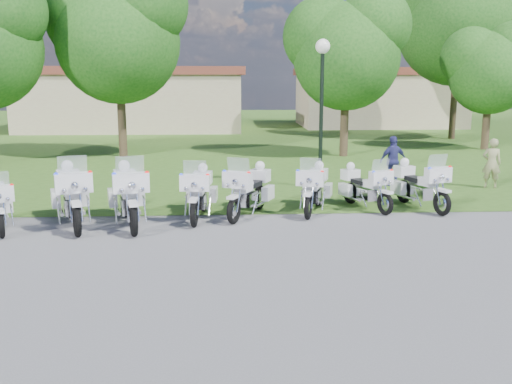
{
  "coord_description": "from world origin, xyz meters",
  "views": [
    {
      "loc": [
        0.1,
        -11.02,
        3.4
      ],
      "look_at": [
        0.73,
        1.2,
        0.95
      ],
      "focal_mm": 40.0,
      "sensor_mm": 36.0,
      "label": 1
    }
  ],
  "objects_px": {
    "bystander_a": "(492,164)",
    "motorcycle_7": "(365,186)",
    "lamp_post": "(322,78)",
    "motorcycle_5": "(249,190)",
    "motorcycle_3": "(128,194)",
    "motorcycle_6": "(315,187)",
    "motorcycle_4": "(199,192)",
    "motorcycle_2": "(72,195)",
    "bystander_c": "(393,161)",
    "motorcycle_8": "(419,184)"
  },
  "relations": [
    {
      "from": "bystander_a",
      "to": "motorcycle_7",
      "type": "bearing_deg",
      "value": 45.34
    },
    {
      "from": "lamp_post",
      "to": "motorcycle_5",
      "type": "bearing_deg",
      "value": -124.13
    },
    {
      "from": "lamp_post",
      "to": "motorcycle_3",
      "type": "bearing_deg",
      "value": -140.8
    },
    {
      "from": "motorcycle_6",
      "to": "motorcycle_5",
      "type": "bearing_deg",
      "value": 29.62
    },
    {
      "from": "motorcycle_4",
      "to": "motorcycle_2",
      "type": "bearing_deg",
      "value": 17.03
    },
    {
      "from": "motorcycle_3",
      "to": "motorcycle_7",
      "type": "relative_size",
      "value": 1.29
    },
    {
      "from": "motorcycle_4",
      "to": "bystander_c",
      "type": "relative_size",
      "value": 1.43
    },
    {
      "from": "motorcycle_2",
      "to": "lamp_post",
      "type": "height_order",
      "value": "lamp_post"
    },
    {
      "from": "motorcycle_2",
      "to": "motorcycle_6",
      "type": "height_order",
      "value": "motorcycle_2"
    },
    {
      "from": "lamp_post",
      "to": "motorcycle_2",
      "type": "bearing_deg",
      "value": -146.89
    },
    {
      "from": "motorcycle_3",
      "to": "motorcycle_6",
      "type": "distance_m",
      "value": 4.72
    },
    {
      "from": "lamp_post",
      "to": "bystander_c",
      "type": "distance_m",
      "value": 3.56
    },
    {
      "from": "motorcycle_7",
      "to": "bystander_c",
      "type": "distance_m",
      "value": 3.6
    },
    {
      "from": "motorcycle_4",
      "to": "motorcycle_7",
      "type": "distance_m",
      "value": 4.4
    },
    {
      "from": "motorcycle_2",
      "to": "motorcycle_3",
      "type": "height_order",
      "value": "motorcycle_2"
    },
    {
      "from": "motorcycle_4",
      "to": "motorcycle_8",
      "type": "height_order",
      "value": "motorcycle_4"
    },
    {
      "from": "motorcycle_8",
      "to": "motorcycle_4",
      "type": "bearing_deg",
      "value": -10.11
    },
    {
      "from": "motorcycle_7",
      "to": "bystander_a",
      "type": "relative_size",
      "value": 1.26
    },
    {
      "from": "motorcycle_6",
      "to": "bystander_a",
      "type": "xyz_separation_m",
      "value": [
        6.01,
        2.86,
        0.16
      ]
    },
    {
      "from": "motorcycle_3",
      "to": "motorcycle_4",
      "type": "xyz_separation_m",
      "value": [
        1.63,
        0.62,
        -0.09
      ]
    },
    {
      "from": "motorcycle_6",
      "to": "motorcycle_7",
      "type": "relative_size",
      "value": 1.09
    },
    {
      "from": "motorcycle_4",
      "to": "motorcycle_6",
      "type": "bearing_deg",
      "value": -164.73
    },
    {
      "from": "motorcycle_5",
      "to": "lamp_post",
      "type": "height_order",
      "value": "lamp_post"
    },
    {
      "from": "motorcycle_8",
      "to": "bystander_a",
      "type": "relative_size",
      "value": 1.41
    },
    {
      "from": "bystander_a",
      "to": "motorcycle_8",
      "type": "bearing_deg",
      "value": 55.81
    },
    {
      "from": "lamp_post",
      "to": "bystander_a",
      "type": "xyz_separation_m",
      "value": [
        5.36,
        -0.26,
        -2.63
      ]
    },
    {
      "from": "motorcycle_3",
      "to": "bystander_a",
      "type": "height_order",
      "value": "motorcycle_3"
    },
    {
      "from": "motorcycle_3",
      "to": "motorcycle_5",
      "type": "distance_m",
      "value": 2.99
    },
    {
      "from": "motorcycle_6",
      "to": "bystander_c",
      "type": "bearing_deg",
      "value": -113.49
    },
    {
      "from": "motorcycle_5",
      "to": "motorcycle_4",
      "type": "bearing_deg",
      "value": 32.79
    },
    {
      "from": "motorcycle_8",
      "to": "bystander_a",
      "type": "height_order",
      "value": "bystander_a"
    },
    {
      "from": "motorcycle_2",
      "to": "motorcycle_8",
      "type": "relative_size",
      "value": 1.14
    },
    {
      "from": "bystander_a",
      "to": "bystander_c",
      "type": "height_order",
      "value": "bystander_c"
    },
    {
      "from": "motorcycle_4",
      "to": "motorcycle_5",
      "type": "relative_size",
      "value": 1.06
    },
    {
      "from": "lamp_post",
      "to": "bystander_a",
      "type": "relative_size",
      "value": 2.92
    },
    {
      "from": "motorcycle_2",
      "to": "motorcycle_4",
      "type": "relative_size",
      "value": 1.1
    },
    {
      "from": "lamp_post",
      "to": "motorcycle_4",
      "type": "bearing_deg",
      "value": -134.6
    },
    {
      "from": "motorcycle_6",
      "to": "bystander_a",
      "type": "relative_size",
      "value": 1.38
    },
    {
      "from": "motorcycle_7",
      "to": "lamp_post",
      "type": "height_order",
      "value": "lamp_post"
    },
    {
      "from": "motorcycle_2",
      "to": "motorcycle_8",
      "type": "bearing_deg",
      "value": 169.62
    },
    {
      "from": "motorcycle_5",
      "to": "bystander_c",
      "type": "relative_size",
      "value": 1.36
    },
    {
      "from": "motorcycle_5",
      "to": "lamp_post",
      "type": "bearing_deg",
      "value": -99.39
    },
    {
      "from": "motorcycle_3",
      "to": "bystander_c",
      "type": "bearing_deg",
      "value": -163.61
    },
    {
      "from": "bystander_c",
      "to": "motorcycle_8",
      "type": "bearing_deg",
      "value": 72.73
    },
    {
      "from": "motorcycle_2",
      "to": "bystander_c",
      "type": "height_order",
      "value": "motorcycle_2"
    },
    {
      "from": "motorcycle_7",
      "to": "motorcycle_8",
      "type": "distance_m",
      "value": 1.46
    },
    {
      "from": "motorcycle_3",
      "to": "motorcycle_6",
      "type": "relative_size",
      "value": 1.18
    },
    {
      "from": "motorcycle_2",
      "to": "motorcycle_5",
      "type": "relative_size",
      "value": 1.16
    },
    {
      "from": "motorcycle_8",
      "to": "bystander_a",
      "type": "bearing_deg",
      "value": -158.03
    },
    {
      "from": "motorcycle_7",
      "to": "bystander_c",
      "type": "relative_size",
      "value": 1.23
    }
  ]
}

